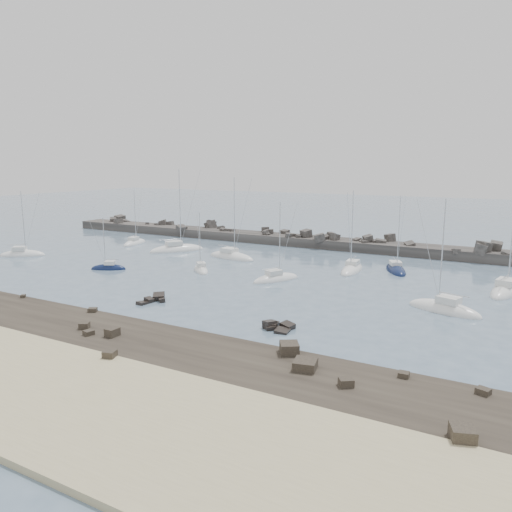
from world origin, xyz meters
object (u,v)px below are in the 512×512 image
(sailboat_7, at_px, (276,280))
(sailboat_4, at_px, (231,257))
(sailboat_5, at_px, (201,270))
(sailboat_0, at_px, (22,255))
(sailboat_9, at_px, (444,310))
(sailboat_10, at_px, (506,291))
(sailboat_1, at_px, (135,243))
(sailboat_3, at_px, (177,250))
(sailboat_2, at_px, (109,269))
(sailboat_6, at_px, (352,270))
(sailboat_8, at_px, (396,270))

(sailboat_7, bearing_deg, sailboat_4, 142.25)
(sailboat_5, relative_size, sailboat_7, 0.82)
(sailboat_0, xyz_separation_m, sailboat_9, (71.84, 1.32, 0.00))
(sailboat_9, xyz_separation_m, sailboat_10, (5.57, 12.54, 0.00))
(sailboat_1, xyz_separation_m, sailboat_3, (12.71, -2.31, 0.02))
(sailboat_0, bearing_deg, sailboat_4, 26.17)
(sailboat_2, height_order, sailboat_6, sailboat_6)
(sailboat_2, xyz_separation_m, sailboat_7, (26.40, 6.17, 0.01))
(sailboat_6, bearing_deg, sailboat_10, -7.56)
(sailboat_3, bearing_deg, sailboat_5, -40.58)
(sailboat_5, relative_size, sailboat_10, 0.65)
(sailboat_8, bearing_deg, sailboat_1, -179.95)
(sailboat_4, relative_size, sailboat_7, 1.26)
(sailboat_7, bearing_deg, sailboat_8, 47.60)
(sailboat_5, height_order, sailboat_6, sailboat_6)
(sailboat_9, bearing_deg, sailboat_1, 163.60)
(sailboat_1, bearing_deg, sailboat_3, -10.31)
(sailboat_2, xyz_separation_m, sailboat_5, (13.40, 6.14, 0.00))
(sailboat_6, distance_m, sailboat_10, 21.75)
(sailboat_1, bearing_deg, sailboat_9, -16.40)
(sailboat_1, height_order, sailboat_9, sailboat_9)
(sailboat_1, xyz_separation_m, sailboat_8, (53.50, 0.04, -0.01))
(sailboat_9, height_order, sailboat_10, sailboat_10)
(sailboat_3, relative_size, sailboat_6, 1.22)
(sailboat_3, relative_size, sailboat_8, 1.31)
(sailboat_2, bearing_deg, sailboat_4, 55.68)
(sailboat_10, bearing_deg, sailboat_1, 174.90)
(sailboat_2, bearing_deg, sailboat_1, 123.41)
(sailboat_1, distance_m, sailboat_3, 12.92)
(sailboat_0, height_order, sailboat_3, sailboat_3)
(sailboat_1, xyz_separation_m, sailboat_4, (25.60, -3.37, 0.01))
(sailboat_10, bearing_deg, sailboat_8, 158.33)
(sailboat_3, distance_m, sailboat_9, 53.41)
(sailboat_10, bearing_deg, sailboat_5, -168.59)
(sailboat_7, bearing_deg, sailboat_0, -173.62)
(sailboat_2, distance_m, sailboat_10, 57.31)
(sailboat_0, distance_m, sailboat_8, 64.97)
(sailboat_1, height_order, sailboat_3, sailboat_3)
(sailboat_2, relative_size, sailboat_7, 0.74)
(sailboat_4, bearing_deg, sailboat_7, -37.75)
(sailboat_2, relative_size, sailboat_10, 0.59)
(sailboat_9, bearing_deg, sailboat_8, 118.19)
(sailboat_6, bearing_deg, sailboat_8, 29.40)
(sailboat_1, height_order, sailboat_4, sailboat_4)
(sailboat_6, bearing_deg, sailboat_1, 176.03)
(sailboat_8, relative_size, sailboat_10, 0.83)
(sailboat_0, relative_size, sailboat_4, 0.83)
(sailboat_5, bearing_deg, sailboat_7, 0.15)
(sailboat_0, bearing_deg, sailboat_3, 40.14)
(sailboat_4, bearing_deg, sailboat_10, -3.67)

